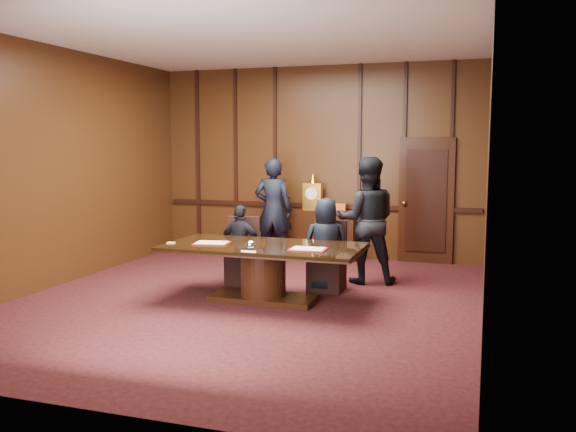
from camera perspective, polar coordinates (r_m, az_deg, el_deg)
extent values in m
plane|color=black|center=(8.23, -3.92, -7.94)|extent=(7.00, 7.00, 0.00)
plane|color=silver|center=(8.08, -4.12, 16.82)|extent=(7.00, 7.00, 0.00)
cube|color=black|center=(11.28, 2.69, 5.05)|extent=(6.00, 0.04, 3.50)
cube|color=black|center=(4.90, -19.56, 2.44)|extent=(6.00, 0.04, 3.50)
cube|color=black|center=(9.51, -21.08, 4.29)|extent=(0.04, 7.00, 3.50)
cube|color=black|center=(7.38, 18.16, 3.82)|extent=(0.04, 7.00, 3.50)
cube|color=black|center=(11.31, 2.63, 0.99)|extent=(5.90, 0.05, 0.08)
cube|color=black|center=(10.92, 12.79, 1.42)|extent=(0.95, 0.06, 2.20)
sphere|color=gold|center=(10.90, 10.81, 1.19)|extent=(0.08, 0.08, 0.08)
cube|color=black|center=(11.17, 2.33, -1.67)|extent=(1.60, 0.45, 0.90)
cube|color=black|center=(11.44, -1.06, -3.59)|extent=(0.12, 0.40, 0.06)
cube|color=black|center=(11.07, 5.82, -3.98)|extent=(0.12, 0.40, 0.06)
cube|color=gold|center=(11.09, 2.35, 1.86)|extent=(0.34, 0.18, 0.48)
cylinder|color=white|center=(10.99, 2.21, 2.13)|extent=(0.22, 0.03, 0.22)
cone|color=gold|center=(11.06, 2.35, 3.51)|extent=(0.14, 0.14, 0.16)
cube|color=black|center=(11.28, -0.32, 1.29)|extent=(0.18, 0.04, 0.22)
cube|color=#EF531C|center=(11.00, 4.88, 0.86)|extent=(0.22, 0.12, 0.12)
cube|color=black|center=(8.20, -2.32, -7.68)|extent=(1.40, 0.60, 0.08)
cylinder|color=black|center=(8.12, -2.33, -5.29)|extent=(0.60, 0.60, 0.62)
cube|color=black|center=(8.06, -2.34, -3.07)|extent=(2.62, 1.32, 0.02)
cube|color=black|center=(8.06, -2.34, -2.93)|extent=(2.60, 1.30, 0.06)
cube|color=maroon|center=(8.22, -7.15, -2.54)|extent=(0.51, 0.40, 0.01)
cube|color=white|center=(8.22, -7.15, -2.47)|extent=(0.44, 0.34, 0.01)
cube|color=maroon|center=(7.69, 1.88, -3.13)|extent=(0.48, 0.35, 0.01)
cube|color=white|center=(7.69, 1.88, -3.06)|extent=(0.41, 0.30, 0.01)
cube|color=white|center=(7.64, -3.52, -3.20)|extent=(0.20, 0.14, 0.01)
ellipsoid|color=white|center=(7.63, -3.52, -2.77)|extent=(0.13, 0.13, 0.10)
cube|color=#DEC66C|center=(8.32, -10.89, -2.48)|extent=(0.11, 0.08, 0.01)
cube|color=black|center=(9.16, -4.29, -4.94)|extent=(0.59, 0.59, 0.46)
cube|color=black|center=(9.28, -4.15, -1.72)|extent=(0.48, 0.18, 0.55)
cylinder|color=black|center=(9.09, -5.94, -5.80)|extent=(0.04, 0.04, 0.23)
cylinder|color=black|center=(9.30, -2.67, -5.48)|extent=(0.04, 0.04, 0.23)
cube|color=black|center=(8.76, 3.63, -5.48)|extent=(0.48, 0.48, 0.46)
cube|color=black|center=(8.87, 3.99, -2.11)|extent=(0.48, 0.06, 0.55)
cylinder|color=black|center=(8.65, 2.00, -6.41)|extent=(0.04, 0.04, 0.23)
cylinder|color=black|center=(8.93, 5.20, -6.02)|extent=(0.04, 0.04, 0.23)
imported|color=black|center=(9.05, -4.43, -2.73)|extent=(0.71, 0.32, 1.19)
imported|color=black|center=(8.63, 3.57, -2.69)|extent=(0.75, 0.61, 1.34)
imported|color=black|center=(10.81, -1.38, 0.58)|extent=(0.72, 0.52, 1.85)
imported|color=black|center=(9.20, 7.37, -0.40)|extent=(1.06, 0.91, 1.90)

